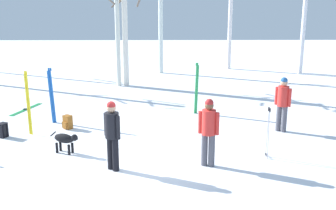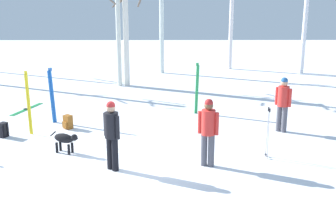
{
  "view_description": "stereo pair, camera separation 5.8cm",
  "coord_description": "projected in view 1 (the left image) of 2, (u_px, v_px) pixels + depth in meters",
  "views": [
    {
      "loc": [
        0.44,
        -10.05,
        4.07
      ],
      "look_at": [
        0.6,
        1.59,
        1.0
      ],
      "focal_mm": 43.98,
      "sensor_mm": 36.0,
      "label": 1
    },
    {
      "loc": [
        0.5,
        -10.05,
        4.07
      ],
      "look_at": [
        0.6,
        1.59,
        1.0
      ],
      "focal_mm": 43.98,
      "sensor_mm": 36.0,
      "label": 2
    }
  ],
  "objects": [
    {
      "name": "ski_poles_0",
      "position": [
        268.0,
        131.0,
        10.58
      ],
      "size": [
        0.07,
        0.22,
        1.35
      ],
      "color": "#B2B2BC",
      "rests_on": "ground_plane"
    },
    {
      "name": "backpack_0",
      "position": [
        2.0,
        130.0,
        12.27
      ],
      "size": [
        0.34,
        0.32,
        0.44
      ],
      "color": "black",
      "rests_on": "ground_plane"
    },
    {
      "name": "person_0",
      "position": [
        209.0,
        128.0,
        9.99
      ],
      "size": [
        0.5,
        0.34,
        1.72
      ],
      "color": "#4C4C56",
      "rests_on": "ground_plane"
    },
    {
      "name": "birch_tree_2",
      "position": [
        117.0,
        15.0,
        18.58
      ],
      "size": [
        1.78,
        1.78,
        6.33
      ],
      "color": "silver",
      "rests_on": "ground_plane"
    },
    {
      "name": "ski_pair_planted_2",
      "position": [
        28.0,
        103.0,
        12.32
      ],
      "size": [
        0.14,
        0.09,
        1.96
      ],
      "color": "yellow",
      "rests_on": "ground_plane"
    },
    {
      "name": "birch_tree_3",
      "position": [
        126.0,
        29.0,
        18.8
      ],
      "size": [
        1.39,
        1.57,
        5.16
      ],
      "color": "silver",
      "rests_on": "ground_plane"
    },
    {
      "name": "dog",
      "position": [
        65.0,
        139.0,
        10.97
      ],
      "size": [
        0.84,
        0.44,
        0.57
      ],
      "color": "black",
      "rests_on": "ground_plane"
    },
    {
      "name": "birch_tree_6",
      "position": [
        305.0,
        14.0,
        21.89
      ],
      "size": [
        1.39,
        0.88,
        6.09
      ],
      "color": "silver",
      "rests_on": "ground_plane"
    },
    {
      "name": "birch_tree_4",
      "position": [
        161.0,
        8.0,
        21.84
      ],
      "size": [
        1.41,
        1.11,
        6.85
      ],
      "color": "silver",
      "rests_on": "ground_plane"
    },
    {
      "name": "backpack_1",
      "position": [
        68.0,
        122.0,
        13.05
      ],
      "size": [
        0.34,
        0.35,
        0.44
      ],
      "color": "#99591E",
      "rests_on": "ground_plane"
    },
    {
      "name": "ground_plane",
      "position": [
        146.0,
        158.0,
        10.75
      ],
      "size": [
        60.0,
        60.0,
        0.0
      ],
      "primitive_type": "plane",
      "color": "white"
    },
    {
      "name": "person_2",
      "position": [
        112.0,
        131.0,
        9.76
      ],
      "size": [
        0.42,
        0.38,
        1.72
      ],
      "color": "black",
      "rests_on": "ground_plane"
    },
    {
      "name": "ski_pair_planted_0",
      "position": [
        52.0,
        96.0,
        13.5
      ],
      "size": [
        0.19,
        0.08,
        1.85
      ],
      "color": "blue",
      "rests_on": "ground_plane"
    },
    {
      "name": "ski_pair_lying_0",
      "position": [
        26.0,
        109.0,
        15.32
      ],
      "size": [
        0.7,
        1.82,
        0.05
      ],
      "color": "green",
      "rests_on": "ground_plane"
    },
    {
      "name": "person_1",
      "position": [
        283.0,
        101.0,
        12.61
      ],
      "size": [
        0.43,
        0.36,
        1.72
      ],
      "color": "#4C4C56",
      "rests_on": "ground_plane"
    },
    {
      "name": "ski_pair_planted_1",
      "position": [
        197.0,
        88.0,
        14.62
      ],
      "size": [
        0.17,
        0.13,
        1.83
      ],
      "color": "green",
      "rests_on": "ground_plane"
    }
  ]
}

